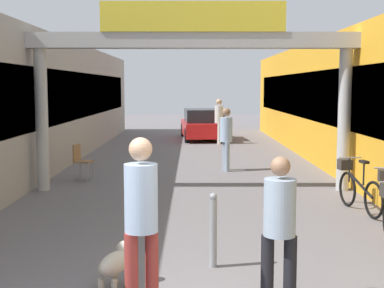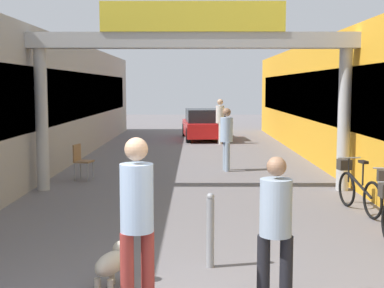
% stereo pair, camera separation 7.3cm
% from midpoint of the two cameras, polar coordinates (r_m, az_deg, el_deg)
% --- Properties ---
extents(storefront_left, '(3.00, 26.00, 3.68)m').
position_cam_midpoint_polar(storefront_left, '(16.20, -18.12, 4.19)').
color(storefront_left, '#9E9993').
rests_on(storefront_left, ground_plane).
extents(storefront_right, '(3.00, 26.00, 3.68)m').
position_cam_midpoint_polar(storefront_right, '(16.19, 18.65, 4.17)').
color(storefront_right, gold).
rests_on(storefront_right, ground_plane).
extents(arcade_sign_gateway, '(7.40, 0.47, 4.12)m').
position_cam_midpoint_polar(arcade_sign_gateway, '(11.79, 0.25, 9.07)').
color(arcade_sign_gateway, '#B2B2B2').
rests_on(arcade_sign_gateway, ground_plane).
extents(pedestrian_with_dog, '(0.47, 0.47, 1.80)m').
position_cam_midpoint_polar(pedestrian_with_dog, '(5.48, -5.51, -7.25)').
color(pedestrian_with_dog, '#99332D').
rests_on(pedestrian_with_dog, ground_plane).
extents(pedestrian_companion, '(0.39, 0.38, 1.58)m').
position_cam_midpoint_polar(pedestrian_companion, '(5.76, 9.27, -8.09)').
color(pedestrian_companion, black).
rests_on(pedestrian_companion, ground_plane).
extents(pedestrian_carrying_crate, '(0.40, 0.40, 1.73)m').
position_cam_midpoint_polar(pedestrian_carrying_crate, '(14.63, 3.84, 0.97)').
color(pedestrian_carrying_crate, '#8C9EB2').
rests_on(pedestrian_carrying_crate, ground_plane).
extents(pedestrian_elderly_walking, '(0.37, 0.39, 1.82)m').
position_cam_midpoint_polar(pedestrian_elderly_walking, '(21.57, 3.11, 2.78)').
color(pedestrian_elderly_walking, silver).
rests_on(pedestrian_elderly_walking, ground_plane).
extents(dog_on_leash, '(0.43, 0.71, 0.50)m').
position_cam_midpoint_polar(dog_on_leash, '(6.31, -8.09, -12.36)').
color(dog_on_leash, beige).
rests_on(dog_on_leash, ground_plane).
extents(bicycle_black_farthest, '(0.47, 1.68, 0.98)m').
position_cam_midpoint_polar(bicycle_black_farthest, '(10.41, 17.33, -4.49)').
color(bicycle_black_farthest, black).
rests_on(bicycle_black_farthest, ground_plane).
extents(bollard_post_metal, '(0.10, 0.10, 0.97)m').
position_cam_midpoint_polar(bollard_post_metal, '(6.90, 2.27, -9.11)').
color(bollard_post_metal, gray).
rests_on(bollard_post_metal, ground_plane).
extents(cafe_chair_wood_nearer, '(0.48, 0.48, 0.89)m').
position_cam_midpoint_polar(cafe_chair_wood_nearer, '(13.47, -11.63, -1.53)').
color(cafe_chair_wood_nearer, gray).
rests_on(cafe_chair_wood_nearer, ground_plane).
extents(parked_car_red, '(2.04, 4.12, 1.33)m').
position_cam_midpoint_polar(parked_car_red, '(23.49, 1.44, 2.07)').
color(parked_car_red, red).
rests_on(parked_car_red, ground_plane).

